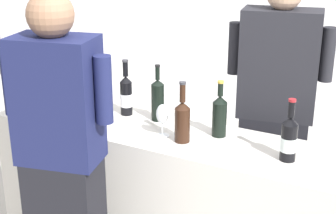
{
  "coord_description": "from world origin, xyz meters",
  "views": [
    {
      "loc": [
        1.18,
        -2.23,
        1.97
      ],
      "look_at": [
        -0.03,
        0.0,
        1.06
      ],
      "focal_mm": 53.15,
      "sensor_mm": 36.0,
      "label": 1
    }
  ],
  "objects_px": {
    "wine_bottle_2": "(158,99)",
    "wine_bottle_4": "(220,115)",
    "wine_glass": "(162,115)",
    "person_server": "(274,123)",
    "ice_bucket": "(49,96)",
    "wine_bottle_5": "(289,139)",
    "person_guest": "(63,173)",
    "wine_bottle_3": "(126,95)",
    "wine_bottle_6": "(182,120)",
    "wine_bottle_0": "(98,96)",
    "wine_bottle_1": "(83,92)"
  },
  "relations": [
    {
      "from": "wine_bottle_2",
      "to": "wine_bottle_4",
      "type": "height_order",
      "value": "wine_bottle_2"
    },
    {
      "from": "wine_bottle_4",
      "to": "wine_glass",
      "type": "distance_m",
      "value": 0.31
    },
    {
      "from": "wine_bottle_4",
      "to": "wine_bottle_2",
      "type": "bearing_deg",
      "value": 173.5
    },
    {
      "from": "wine_bottle_2",
      "to": "person_server",
      "type": "height_order",
      "value": "person_server"
    },
    {
      "from": "ice_bucket",
      "to": "person_server",
      "type": "relative_size",
      "value": 0.13
    },
    {
      "from": "wine_bottle_5",
      "to": "person_guest",
      "type": "relative_size",
      "value": 0.18
    },
    {
      "from": "wine_bottle_4",
      "to": "wine_glass",
      "type": "height_order",
      "value": "wine_bottle_4"
    },
    {
      "from": "wine_bottle_3",
      "to": "wine_bottle_6",
      "type": "bearing_deg",
      "value": -22.85
    },
    {
      "from": "wine_bottle_4",
      "to": "wine_glass",
      "type": "relative_size",
      "value": 1.71
    },
    {
      "from": "wine_glass",
      "to": "wine_bottle_6",
      "type": "bearing_deg",
      "value": -4.62
    },
    {
      "from": "wine_bottle_2",
      "to": "wine_bottle_4",
      "type": "xyz_separation_m",
      "value": [
        0.41,
        -0.05,
        -0.01
      ]
    },
    {
      "from": "wine_bottle_0",
      "to": "wine_bottle_1",
      "type": "height_order",
      "value": "wine_bottle_1"
    },
    {
      "from": "wine_bottle_0",
      "to": "wine_glass",
      "type": "xyz_separation_m",
      "value": [
        0.49,
        -0.1,
        -0.0
      ]
    },
    {
      "from": "wine_glass",
      "to": "person_guest",
      "type": "xyz_separation_m",
      "value": [
        -0.27,
        -0.51,
        -0.18
      ]
    },
    {
      "from": "wine_bottle_0",
      "to": "wine_bottle_4",
      "type": "distance_m",
      "value": 0.76
    },
    {
      "from": "wine_bottle_1",
      "to": "wine_glass",
      "type": "height_order",
      "value": "wine_bottle_1"
    },
    {
      "from": "wine_bottle_2",
      "to": "person_server",
      "type": "bearing_deg",
      "value": 36.47
    },
    {
      "from": "wine_bottle_3",
      "to": "wine_bottle_4",
      "type": "relative_size",
      "value": 1.09
    },
    {
      "from": "wine_bottle_0",
      "to": "person_guest",
      "type": "height_order",
      "value": "person_guest"
    },
    {
      "from": "wine_glass",
      "to": "ice_bucket",
      "type": "distance_m",
      "value": 0.79
    },
    {
      "from": "wine_bottle_5",
      "to": "person_server",
      "type": "xyz_separation_m",
      "value": [
        -0.24,
        0.59,
        -0.17
      ]
    },
    {
      "from": "wine_bottle_3",
      "to": "wine_glass",
      "type": "height_order",
      "value": "wine_bottle_3"
    },
    {
      "from": "wine_bottle_4",
      "to": "ice_bucket",
      "type": "height_order",
      "value": "wine_bottle_4"
    },
    {
      "from": "wine_bottle_0",
      "to": "wine_bottle_3",
      "type": "distance_m",
      "value": 0.17
    },
    {
      "from": "wine_bottle_2",
      "to": "wine_glass",
      "type": "bearing_deg",
      "value": -54.63
    },
    {
      "from": "wine_bottle_2",
      "to": "person_server",
      "type": "distance_m",
      "value": 0.75
    },
    {
      "from": "wine_bottle_3",
      "to": "ice_bucket",
      "type": "distance_m",
      "value": 0.48
    },
    {
      "from": "wine_bottle_1",
      "to": "wine_bottle_3",
      "type": "bearing_deg",
      "value": 23.29
    },
    {
      "from": "wine_bottle_0",
      "to": "wine_bottle_6",
      "type": "height_order",
      "value": "wine_bottle_0"
    },
    {
      "from": "wine_bottle_2",
      "to": "ice_bucket",
      "type": "bearing_deg",
      "value": -163.13
    },
    {
      "from": "wine_bottle_3",
      "to": "person_guest",
      "type": "distance_m",
      "value": 0.73
    },
    {
      "from": "wine_bottle_6",
      "to": "person_server",
      "type": "xyz_separation_m",
      "value": [
        0.31,
        0.64,
        -0.18
      ]
    },
    {
      "from": "wine_bottle_3",
      "to": "wine_bottle_1",
      "type": "bearing_deg",
      "value": -156.71
    },
    {
      "from": "wine_bottle_3",
      "to": "wine_bottle_5",
      "type": "height_order",
      "value": "wine_bottle_3"
    },
    {
      "from": "wine_glass",
      "to": "wine_bottle_5",
      "type": "bearing_deg",
      "value": 2.8
    },
    {
      "from": "wine_bottle_4",
      "to": "person_guest",
      "type": "bearing_deg",
      "value": -128.73
    },
    {
      "from": "person_server",
      "to": "person_guest",
      "type": "bearing_deg",
      "value": -121.74
    },
    {
      "from": "wine_bottle_2",
      "to": "wine_bottle_6",
      "type": "height_order",
      "value": "wine_bottle_2"
    },
    {
      "from": "wine_bottle_1",
      "to": "wine_bottle_6",
      "type": "relative_size",
      "value": 1.08
    },
    {
      "from": "wine_bottle_0",
      "to": "wine_glass",
      "type": "bearing_deg",
      "value": -10.95
    },
    {
      "from": "wine_bottle_6",
      "to": "wine_bottle_2",
      "type": "bearing_deg",
      "value": 141.83
    },
    {
      "from": "wine_bottle_3",
      "to": "ice_bucket",
      "type": "height_order",
      "value": "wine_bottle_3"
    },
    {
      "from": "person_server",
      "to": "wine_bottle_4",
      "type": "bearing_deg",
      "value": -109.84
    },
    {
      "from": "wine_bottle_2",
      "to": "person_guest",
      "type": "distance_m",
      "value": 0.75
    },
    {
      "from": "wine_bottle_5",
      "to": "wine_glass",
      "type": "bearing_deg",
      "value": -177.2
    },
    {
      "from": "wine_bottle_1",
      "to": "person_server",
      "type": "xyz_separation_m",
      "value": [
        1.03,
        0.54,
        -0.2
      ]
    },
    {
      "from": "wine_bottle_2",
      "to": "wine_bottle_6",
      "type": "xyz_separation_m",
      "value": [
        0.27,
        -0.21,
        -0.01
      ]
    },
    {
      "from": "wine_bottle_3",
      "to": "wine_glass",
      "type": "xyz_separation_m",
      "value": [
        0.36,
        -0.19,
        -0.0
      ]
    },
    {
      "from": "wine_bottle_2",
      "to": "wine_glass",
      "type": "xyz_separation_m",
      "value": [
        0.14,
        -0.2,
        -0.01
      ]
    },
    {
      "from": "wine_bottle_6",
      "to": "wine_bottle_5",
      "type": "bearing_deg",
      "value": 4.47
    }
  ]
}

